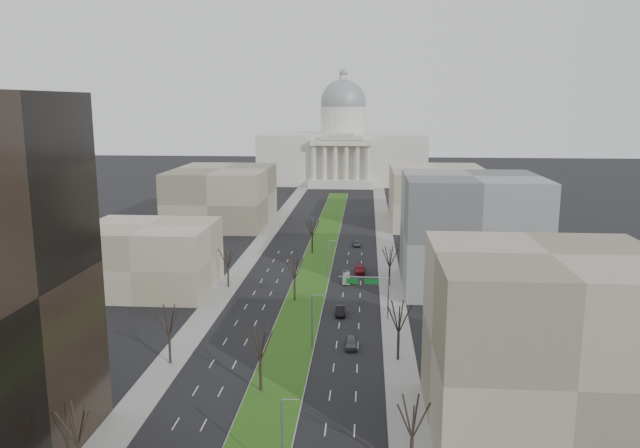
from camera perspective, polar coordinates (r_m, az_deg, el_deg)
The scene contains 28 objects.
ground at distance 163.64m, azimuth -0.02°, elevation -2.71°, with size 600.00×600.00×0.00m, color black.
median at distance 162.64m, azimuth -0.04°, elevation -2.76°, with size 8.00×222.03×0.20m.
sidewalk_left at distance 142.13m, azimuth -7.87°, elevation -4.91°, with size 5.00×330.00×0.15m, color gray.
sidewalk_right at distance 139.12m, azimuth 6.43°, elevation -5.23°, with size 5.00×330.00×0.15m, color gray.
capitol at distance 309.16m, azimuth 2.10°, elevation 6.83°, with size 80.00×46.00×55.00m.
building_beige_left at distance 135.27m, azimuth -15.28°, elevation -2.99°, with size 26.00×22.00×14.00m, color tan.
building_tan_right at distance 78.63m, azimuth 19.80°, elevation -10.38°, with size 26.00×24.00×22.00m, color gray.
building_grey_right at distance 135.03m, azimuth 13.59°, elevation -0.76°, with size 28.00×26.00×24.00m, color #5D6062.
building_far_left at distance 206.19m, azimuth -8.91°, elevation 2.56°, with size 30.00×40.00×18.00m, color gray.
building_far_right at distance 206.96m, azimuth 10.66°, elevation 2.54°, with size 30.00×40.00×18.00m, color tan.
tree_left_near at distance 71.33m, azimuth -21.38°, elevation -16.64°, with size 5.10×5.10×9.18m.
tree_left_mid at distance 96.71m, azimuth -13.70°, elevation -8.52°, with size 5.40×5.40×9.72m.
tree_left_far at distance 133.73m, azimuth -8.45°, elevation -2.94°, with size 5.28×5.28×9.50m.
tree_right_near at distance 68.70m, azimuth 8.48°, elevation -17.00°, with size 5.16×5.16×9.29m.
tree_right_mid at distance 96.03m, azimuth 7.23°, elevation -8.33°, with size 5.52×5.52×9.94m.
tree_right_far at distance 134.54m, azimuth 6.40°, elevation -2.94°, with size 5.04×5.04×9.07m.
tree_median_a at distance 85.87m, azimuth -5.51°, elevation -10.79°, with size 5.40×5.40×9.72m.
tree_median_b at distance 123.51m, azimuth -2.36°, elevation -3.92°, with size 5.40×5.40×9.72m.
tree_median_c at distance 162.29m, azimuth -0.72°, elevation -0.30°, with size 5.40×5.40×9.72m.
streetlamp_median_a at distance 68.18m, azimuth -3.43°, elevation -18.92°, with size 1.90×0.20×9.16m.
streetlamp_median_b at distance 99.85m, azimuth -0.71°, elevation -8.90°, with size 1.90×0.20×9.16m.
streetlamp_median_c at distance 138.03m, azimuth 0.75°, elevation -3.25°, with size 1.90×0.20×9.16m.
mast_arm_signs at distance 113.37m, azimuth 4.89°, elevation -5.80°, with size 9.12×0.24×8.09m.
car_grey_near at distance 102.42m, azimuth 2.87°, elevation -10.77°, with size 1.98×4.92×1.68m, color #55565D.
car_black at distance 117.14m, azimuth 1.85°, elevation -7.92°, with size 1.72×4.93×1.62m, color black.
car_red at distance 145.42m, azimuth 3.67°, elevation -4.16°, with size 2.28×5.60×1.63m, color maroon.
car_grey_far at distance 172.12m, azimuth 3.34°, elevation -1.83°, with size 2.07×4.49×1.25m, color #505458.
box_van at distance 138.17m, azimuth 2.43°, elevation -4.92°, with size 1.54×6.60×1.84m, color white.
Camera 1 is at (12.08, -38.51, 38.81)m, focal length 35.00 mm.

